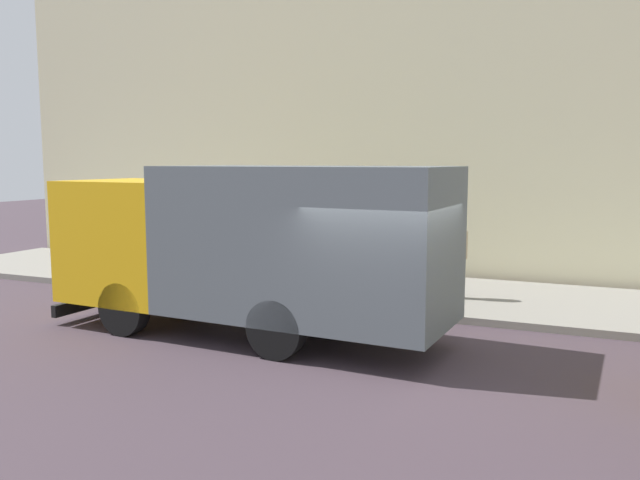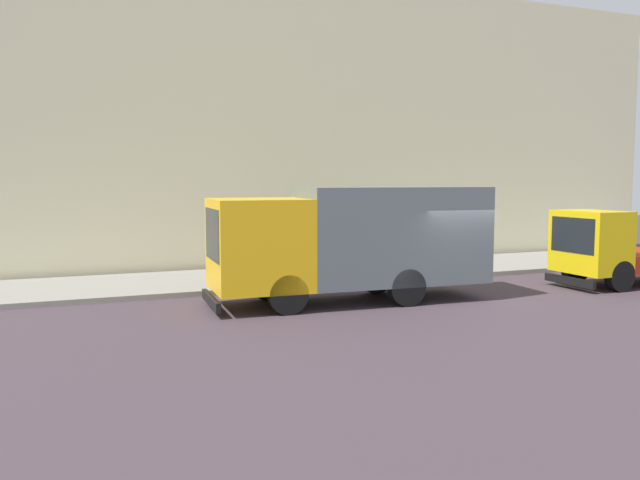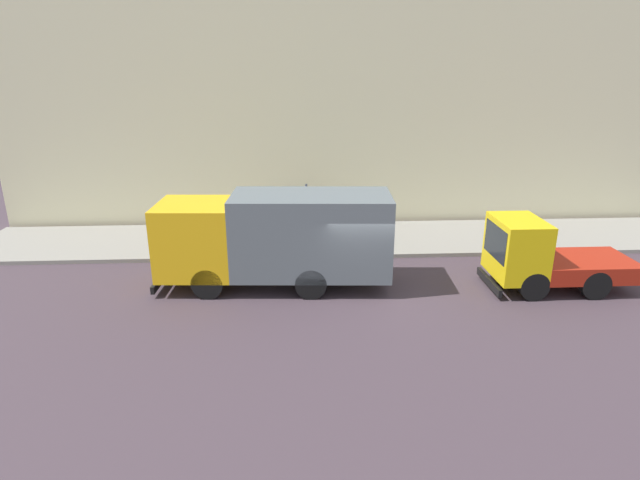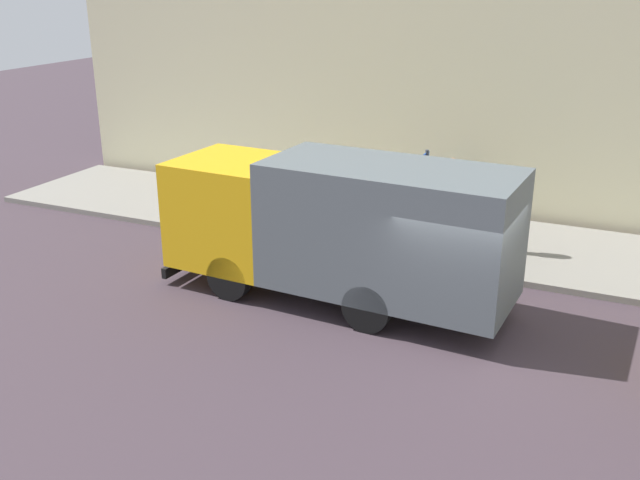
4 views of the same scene
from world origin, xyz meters
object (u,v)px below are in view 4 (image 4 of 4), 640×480
Objects in this scene: pedestrian_standing at (518,216)px; street_sign_post at (425,196)px; traffic_cone_orange at (272,227)px; pedestrian_third at (451,185)px; pedestrian_walking at (436,199)px; large_utility_truck at (339,225)px.

street_sign_post is (-1.35, 1.98, 0.64)m from pedestrian_standing.
street_sign_post is (0.14, -4.01, 1.30)m from traffic_cone_orange.
pedestrian_third is (2.23, 2.23, -0.06)m from pedestrian_standing.
street_sign_post is at bearing -88.04° from traffic_cone_orange.
large_utility_truck is at bearing -29.01° from pedestrian_walking.
pedestrian_walking is at bearing 7.84° from street_sign_post.
traffic_cone_orange is at bearing -1.23° from pedestrian_third.
pedestrian_standing is 3.09× the size of traffic_cone_orange.
pedestrian_third is 3.66m from street_sign_post.
large_utility_truck reaches higher than traffic_cone_orange.
traffic_cone_orange is 4.22m from street_sign_post.
pedestrian_standing is at bearing -33.59° from large_utility_truck.
pedestrian_walking is 0.95× the size of pedestrian_third.
pedestrian_third reaches higher than traffic_cone_orange.
pedestrian_walking is at bearing -56.90° from traffic_cone_orange.
large_utility_truck is 4.13m from traffic_cone_orange.
large_utility_truck is at bearing 158.79° from street_sign_post.
pedestrian_walking is (4.97, -0.73, -0.75)m from large_utility_truck.
pedestrian_standing is (4.05, -3.03, -0.63)m from large_utility_truck.
large_utility_truck reaches higher than pedestrian_walking.
large_utility_truck reaches higher than street_sign_post.
traffic_cone_orange is 0.21× the size of street_sign_post.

